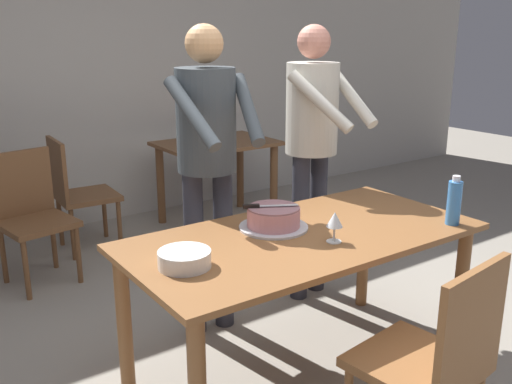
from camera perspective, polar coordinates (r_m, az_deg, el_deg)
The scene contains 14 objects.
ground_plane at distance 3.08m, azimuth 4.44°, elevation -17.38°, with size 14.00×14.00×0.00m, color gray.
back_wall at distance 5.20m, azimuth -16.72°, elevation 11.61°, with size 10.00×0.12×2.70m, color #BCB7AD.
main_dining_table at distance 2.78m, azimuth 4.72°, elevation -6.21°, with size 1.73×0.85×0.75m.
cake_on_platter at distance 2.78m, azimuth 1.77°, elevation -2.65°, with size 0.34×0.34×0.11m.
cake_knife at distance 2.75m, azimuth 0.31°, elevation -1.43°, with size 0.25×0.15×0.02m.
plate_stack at distance 2.36m, azimuth -7.18°, elevation -6.67°, with size 0.22×0.22×0.07m.
wine_glass_near at distance 2.61m, azimuth 7.89°, elevation -2.86°, with size 0.08×0.08×0.14m.
water_bottle at distance 2.99m, azimuth 19.24°, elevation -0.96°, with size 0.07×0.07×0.25m.
person_cutting_cake at distance 3.07m, azimuth -4.89°, elevation 4.39°, with size 0.46×0.57×1.72m.
person_standing_beside at distance 3.53m, azimuth 5.69°, elevation 5.90°, with size 0.46×0.57×1.72m.
chair_near_side at distance 2.35m, azimuth 17.49°, elevation -15.57°, with size 0.49×0.49×0.90m.
background_table at distance 5.04m, azimuth -3.93°, elevation 3.24°, with size 1.00×0.70×0.74m.
background_chair_0 at distance 4.15m, azimuth -21.60°, elevation -1.92°, with size 0.51×0.51×0.90m.
background_chair_2 at distance 4.61m, azimuth -17.53°, elevation 0.19°, with size 0.46×0.46×0.90m.
Camera 1 is at (-1.65, -1.97, 1.69)m, focal length 39.90 mm.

